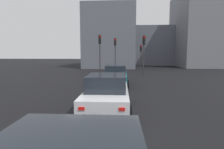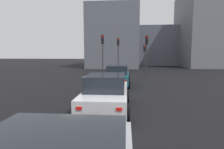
{
  "view_description": "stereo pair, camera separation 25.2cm",
  "coord_description": "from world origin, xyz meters",
  "views": [
    {
      "loc": [
        -6.3,
        -0.46,
        2.54
      ],
      "look_at": [
        3.15,
        0.1,
        1.48
      ],
      "focal_mm": 30.19,
      "sensor_mm": 36.0,
      "label": 1
    },
    {
      "loc": [
        -6.28,
        -0.71,
        2.54
      ],
      "look_at": [
        3.15,
        0.1,
        1.48
      ],
      "focal_mm": 30.19,
      "sensor_mm": 36.0,
      "label": 2
    }
  ],
  "objects": [
    {
      "name": "traffic_light_far_left",
      "position": [
        17.65,
        0.56,
        3.17
      ],
      "size": [
        0.32,
        0.29,
        4.43
      ],
      "rotation": [
        0.0,
        0.0,
        3.11
      ],
      "color": "#2D2D30",
      "rests_on": "ground_plane"
    },
    {
      "name": "building_facade_left",
      "position": [
        31.76,
        -14.0,
        7.08
      ],
      "size": [
        12.93,
        6.26,
        14.17
      ],
      "primitive_type": "cube",
      "color": "slate",
      "rests_on": "ground_plane"
    },
    {
      "name": "car_white_second",
      "position": [
        1.87,
        0.25,
        0.78
      ],
      "size": [
        4.61,
        2.08,
        1.63
      ],
      "rotation": [
        0.0,
        0.0,
        0.01
      ],
      "color": "silver",
      "rests_on": "ground_plane"
    },
    {
      "name": "traffic_light_far_right",
      "position": [
        13.93,
        2.05,
        3.21
      ],
      "size": [
        0.32,
        0.29,
        4.48
      ],
      "rotation": [
        0.0,
        0.0,
        3.22
      ],
      "color": "#2D2D30",
      "rests_on": "ground_plane"
    },
    {
      "name": "building_facade_right",
      "position": [
        31.26,
        2.0,
        5.36
      ],
      "size": [
        14.83,
        8.84,
        10.71
      ],
      "primitive_type": "cube",
      "color": "slate",
      "rests_on": "ground_plane"
    },
    {
      "name": "car_teal_lead",
      "position": [
        8.53,
        0.12,
        0.77
      ],
      "size": [
        4.58,
        1.98,
        1.61
      ],
      "rotation": [
        0.0,
        0.0,
        0.0
      ],
      "color": "#19606B",
      "rests_on": "ground_plane"
    },
    {
      "name": "traffic_light_near_left",
      "position": [
        20.76,
        -2.99,
        2.69
      ],
      "size": [
        0.33,
        0.31,
        3.72
      ],
      "rotation": [
        0.0,
        0.0,
        3.29
      ],
      "color": "#2D2D30",
      "rests_on": "ground_plane"
    },
    {
      "name": "building_facade_center",
      "position": [
        36.78,
        -6.0,
        4.11
      ],
      "size": [
        8.16,
        10.13,
        8.22
      ],
      "primitive_type": "cube",
      "color": "slate",
      "rests_on": "ground_plane"
    },
    {
      "name": "traffic_light_near_right",
      "position": [
        13.94,
        -2.63,
        3.15
      ],
      "size": [
        0.32,
        0.29,
        4.39
      ],
      "rotation": [
        0.0,
        0.0,
        3.17
      ],
      "color": "#2D2D30",
      "rests_on": "ground_plane"
    },
    {
      "name": "ground_plane",
      "position": [
        0.0,
        0.0,
        -0.1
      ],
      "size": [
        160.0,
        160.0,
        0.2
      ],
      "primitive_type": "cube",
      "color": "black"
    }
  ]
}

